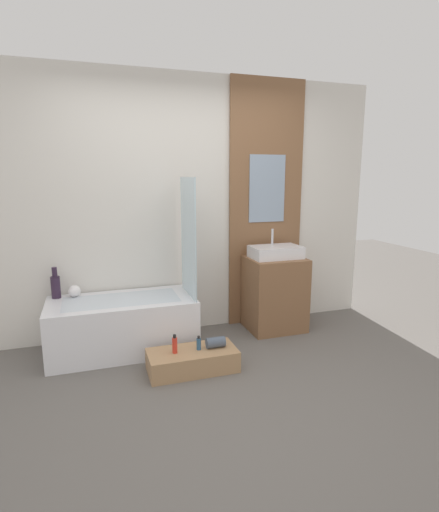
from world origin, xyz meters
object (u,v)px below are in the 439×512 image
object	(u,v)px
bottle_soap_secondary	(199,344)
bottle_soap_primary	(175,345)
vase_round_light	(74,291)
vase_tall_dark	(56,286)
bathtub	(123,325)
sink	(276,252)
wooden_step_bench	(193,360)

from	to	relation	value
bottle_soap_secondary	bottle_soap_primary	bearing A→B (deg)	180.00
vase_round_light	vase_tall_dark	bearing A→B (deg)	175.14
bathtub	sink	world-z (taller)	sink
bathtub	vase_round_light	bearing A→B (deg)	151.49
sink	vase_tall_dark	distance (m)	2.17
bottle_soap_secondary	wooden_step_bench	bearing A→B (deg)	180.00
sink	vase_tall_dark	xyz separation A→B (m)	(-2.16, 0.18, -0.22)
vase_tall_dark	bottle_soap_secondary	world-z (taller)	vase_tall_dark
bottle_soap_primary	bottle_soap_secondary	bearing A→B (deg)	0.00
wooden_step_bench	bottle_soap_primary	size ratio (longest dim) A/B	4.65
wooden_step_bench	vase_round_light	world-z (taller)	vase_round_light
bottle_soap_secondary	bathtub	bearing A→B (deg)	134.08
sink	bottle_soap_primary	xyz separation A→B (m)	(-1.22, -0.65, -0.59)
bathtub	bottle_soap_primary	xyz separation A→B (m)	(0.37, -0.59, -0.00)
bathtub	bottle_soap_primary	distance (m)	0.70
vase_tall_dark	bottle_soap_primary	distance (m)	1.30
vase_tall_dark	vase_round_light	bearing A→B (deg)	-4.86
vase_tall_dark	bottle_soap_secondary	bearing A→B (deg)	-35.90
bathtub	vase_round_light	xyz separation A→B (m)	(-0.41, 0.22, 0.30)
vase_tall_dark	bottle_soap_secondary	xyz separation A→B (m)	(1.14, -0.83, -0.38)
bottle_soap_primary	bottle_soap_secondary	xyz separation A→B (m)	(0.20, 0.00, -0.02)
sink	vase_round_light	xyz separation A→B (m)	(-1.99, 0.16, -0.28)
sink	bottle_soap_primary	bearing A→B (deg)	-151.83
vase_round_light	bottle_soap_secondary	size ratio (longest dim) A/B	0.92
vase_round_light	bottle_soap_primary	bearing A→B (deg)	-46.30
bathtub	vase_tall_dark	size ratio (longest dim) A/B	4.53
wooden_step_bench	bottle_soap_primary	distance (m)	0.22
vase_round_light	bottle_soap_primary	distance (m)	1.17
sink	vase_tall_dark	world-z (taller)	sink
wooden_step_bench	bottle_soap_secondary	world-z (taller)	bottle_soap_secondary
bathtub	wooden_step_bench	world-z (taller)	bathtub
wooden_step_bench	sink	world-z (taller)	sink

